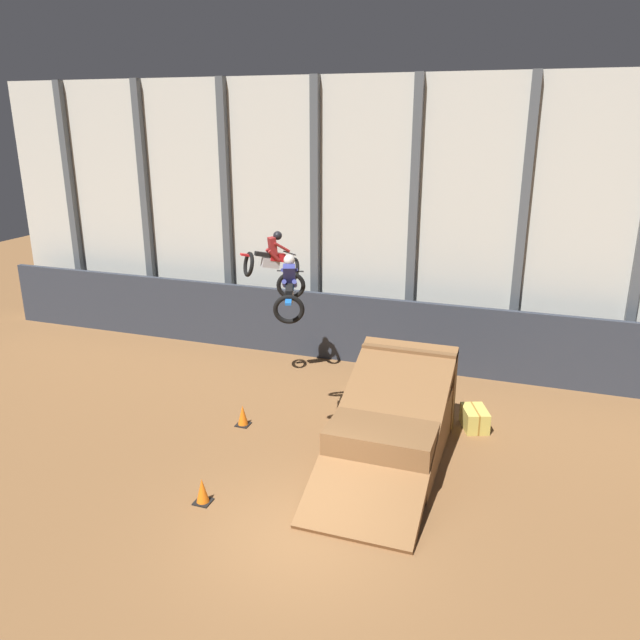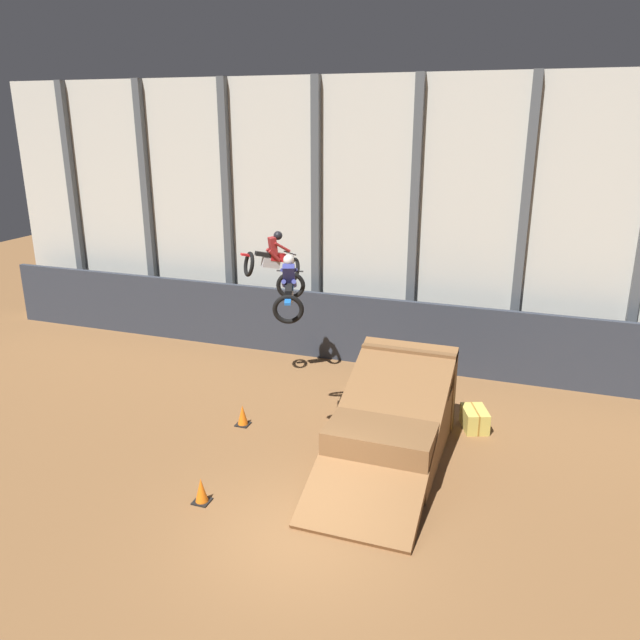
% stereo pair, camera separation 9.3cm
% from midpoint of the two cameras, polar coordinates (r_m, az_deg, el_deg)
% --- Properties ---
extents(ground_plane, '(60.00, 60.00, 0.00)m').
position_cam_midpoint_polar(ground_plane, '(13.21, -1.52, -18.94)').
color(ground_plane, brown).
extents(arena_back_wall, '(32.00, 0.40, 9.26)m').
position_cam_midpoint_polar(arena_back_wall, '(20.85, 8.80, 8.69)').
color(arena_back_wall, beige).
rests_on(arena_back_wall, ground_plane).
extents(lower_barrier, '(31.36, 0.20, 2.31)m').
position_cam_midpoint_polar(lower_barrier, '(20.62, 7.73, -1.34)').
color(lower_barrier, '#2D333D').
rests_on(lower_barrier, ground_plane).
extents(dirt_ramp, '(2.49, 5.72, 2.35)m').
position_cam_midpoint_polar(dirt_ramp, '(15.72, 6.93, -9.19)').
color(dirt_ramp, brown).
rests_on(dirt_ramp, ground_plane).
extents(rider_bike_left_air, '(1.70, 1.63, 1.58)m').
position_cam_midpoint_polar(rider_bike_left_air, '(18.31, -4.21, 5.56)').
color(rider_bike_left_air, black).
extents(rider_bike_right_air, '(1.23, 1.85, 1.55)m').
position_cam_midpoint_polar(rider_bike_right_air, '(14.91, -2.65, 2.90)').
color(rider_bike_right_air, black).
extents(traffic_cone_near_ramp, '(0.36, 0.36, 0.58)m').
position_cam_midpoint_polar(traffic_cone_near_ramp, '(14.16, -10.61, -15.09)').
color(traffic_cone_near_ramp, black).
rests_on(traffic_cone_near_ramp, ground_plane).
extents(traffic_cone_arena_edge, '(0.36, 0.36, 0.58)m').
position_cam_midpoint_polar(traffic_cone_arena_edge, '(17.15, -6.93, -8.65)').
color(traffic_cone_arena_edge, black).
rests_on(traffic_cone_arena_edge, ground_plane).
extents(hay_bale_trackside, '(0.88, 1.05, 0.57)m').
position_cam_midpoint_polar(hay_bale_trackside, '(17.35, 14.11, -8.77)').
color(hay_bale_trackside, '#CCB751').
rests_on(hay_bale_trackside, ground_plane).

